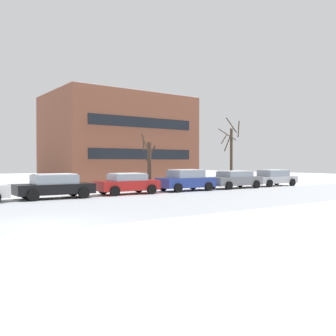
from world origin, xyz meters
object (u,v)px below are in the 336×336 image
object	(u,v)px
parked_car_gray	(235,179)
parked_car_silver	(273,178)
parked_car_black	(54,186)
parked_car_red	(127,183)
parked_car_blue	(186,180)

from	to	relation	value
parked_car_gray	parked_car_silver	distance (m)	4.87
parked_car_black	parked_car_silver	distance (m)	19.49
parked_car_red	parked_car_silver	distance (m)	14.62
parked_car_black	parked_car_gray	size ratio (longest dim) A/B	0.96
parked_car_red	parked_car_gray	distance (m)	9.75
parked_car_red	parked_car_blue	xyz separation A→B (m)	(4.87, -0.01, 0.08)
parked_car_black	parked_car_gray	bearing A→B (deg)	-0.25
parked_car_black	parked_car_gray	distance (m)	14.62
parked_car_red	parked_car_silver	world-z (taller)	parked_car_silver
parked_car_black	parked_car_gray	xyz separation A→B (m)	(14.62, -0.06, -0.00)
parked_car_blue	parked_car_gray	distance (m)	4.88
parked_car_gray	parked_car_silver	bearing A→B (deg)	1.12
parked_car_black	parked_car_blue	size ratio (longest dim) A/B	1.05
parked_car_black	parked_car_silver	world-z (taller)	parked_car_black
parked_car_red	parked_car_blue	bearing A→B (deg)	-0.16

